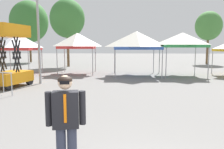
{
  "coord_description": "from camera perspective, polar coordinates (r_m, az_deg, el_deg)",
  "views": [
    {
      "loc": [
        -0.12,
        -2.71,
        2.24
      ],
      "look_at": [
        -0.54,
        4.83,
        1.3
      ],
      "focal_mm": 36.27,
      "sensor_mm": 36.0,
      "label": 1
    }
  ],
  "objects": [
    {
      "name": "tree_behind_tents_left",
      "position": [
        25.8,
        -11.19,
        13.62
      ],
      "size": [
        3.78,
        3.78,
        7.32
      ],
      "color": "brown",
      "rests_on": "ground"
    },
    {
      "name": "canopy_tent_behind_left",
      "position": [
        19.26,
        -22.68,
        7.62
      ],
      "size": [
        2.92,
        2.92,
        3.26
      ],
      "color": "#9E9EA3",
      "rests_on": "ground"
    },
    {
      "name": "canopy_tent_behind_center",
      "position": [
        18.08,
        17.37,
        8.29
      ],
      "size": [
        3.11,
        3.11,
        3.28
      ],
      "color": "#9E9EA3",
      "rests_on": "ground"
    },
    {
      "name": "light_pole_near_lift",
      "position": [
        14.43,
        -18.32,
        16.87
      ],
      "size": [
        0.36,
        0.36,
        8.42
      ],
      "color": "#9E9EA3",
      "rests_on": "ground"
    },
    {
      "name": "canopy_tent_right_of_center",
      "position": [
        17.45,
        6.18,
        8.55
      ],
      "size": [
        3.64,
        3.64,
        3.38
      ],
      "color": "#9E9EA3",
      "rests_on": "ground"
    },
    {
      "name": "person_foreground",
      "position": [
        3.85,
        -11.52,
        -11.29
      ],
      "size": [
        0.64,
        0.32,
        1.78
      ],
      "color": "#33384C",
      "rests_on": "ground"
    },
    {
      "name": "tree_behind_tents_right",
      "position": [
        31.84,
        23.16,
        11.17
      ],
      "size": [
        3.32,
        3.32,
        6.65
      ],
      "color": "brown",
      "rests_on": "ground"
    },
    {
      "name": "scissor_lift",
      "position": [
        13.69,
        -24.34,
        1.59
      ],
      "size": [
        1.87,
        2.55,
        3.42
      ],
      "color": "black",
      "rests_on": "ground"
    },
    {
      "name": "tree_behind_tents_center",
      "position": [
        34.3,
        -20.16,
        12.37
      ],
      "size": [
        5.2,
        5.2,
        8.51
      ],
      "color": "brown",
      "rests_on": "ground"
    },
    {
      "name": "canopy_tent_behind_right",
      "position": [
        18.84,
        -8.76,
        8.36
      ],
      "size": [
        3.0,
        3.0,
        3.32
      ],
      "color": "#9E9EA3",
      "rests_on": "ground"
    }
  ]
}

